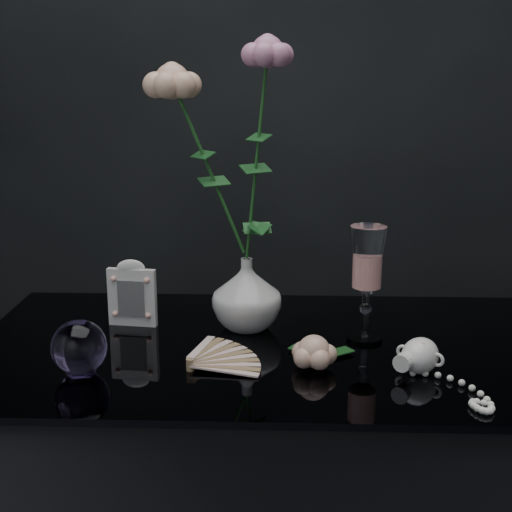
# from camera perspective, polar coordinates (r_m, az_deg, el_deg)

# --- Properties ---
(vase) EXTENTS (0.17, 0.17, 0.14)m
(vase) POSITION_cam_1_polar(r_m,az_deg,el_deg) (1.34, -0.75, -3.04)
(vase) COLOR silver
(vase) RESTS_ON table
(wine_glass) EXTENTS (0.07, 0.07, 0.21)m
(wine_glass) POSITION_cam_1_polar(r_m,az_deg,el_deg) (1.28, 8.83, -2.23)
(wine_glass) COLOR white
(wine_glass) RESTS_ON table
(picture_frame) EXTENTS (0.11, 0.09, 0.13)m
(picture_frame) POSITION_cam_1_polar(r_m,az_deg,el_deg) (1.37, -9.89, -2.90)
(picture_frame) COLOR silver
(picture_frame) RESTS_ON table
(paperweight) EXTENTS (0.11, 0.11, 0.09)m
(paperweight) POSITION_cam_1_polar(r_m,az_deg,el_deg) (1.18, -13.97, -7.10)
(paperweight) COLOR #876EB3
(paperweight) RESTS_ON table
(paper_fan) EXTENTS (0.26, 0.23, 0.02)m
(paper_fan) POSITION_cam_1_polar(r_m,az_deg,el_deg) (1.18, -5.28, -8.56)
(paper_fan) COLOR beige
(paper_fan) RESTS_ON table
(loose_rose) EXTENTS (0.14, 0.18, 0.06)m
(loose_rose) POSITION_cam_1_polar(r_m,az_deg,el_deg) (1.18, 4.65, -7.65)
(loose_rose) COLOR #DDAB8F
(loose_rose) RESTS_ON table
(pearl_jar) EXTENTS (0.28, 0.29, 0.06)m
(pearl_jar) POSITION_cam_1_polar(r_m,az_deg,el_deg) (1.19, 12.99, -7.65)
(pearl_jar) COLOR white
(pearl_jar) RESTS_ON table
(roses) EXTENTS (0.25, 0.11, 0.44)m
(roses) POSITION_cam_1_polar(r_m,az_deg,el_deg) (1.28, -2.39, 8.85)
(roses) COLOR #E8B390
(roses) RESTS_ON vase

